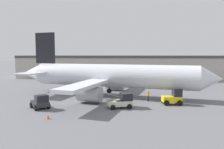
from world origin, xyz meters
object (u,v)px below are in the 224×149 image
object	(u,v)px
ground_crew_worker	(148,96)
baggage_tug	(40,102)
belt_loader_truck	(121,101)
safety_cone_near	(48,117)
pushback_tug	(173,97)
airplane	(107,76)

from	to	relation	value
ground_crew_worker	baggage_tug	bearing A→B (deg)	123.67
ground_crew_worker	belt_loader_truck	size ratio (longest dim) A/B	0.45
safety_cone_near	baggage_tug	bearing A→B (deg)	124.68
pushback_tug	safety_cone_near	size ratio (longest dim) A/B	5.34
baggage_tug	safety_cone_near	xyz separation A→B (m)	(3.02, -4.36, -0.63)
ground_crew_worker	belt_loader_truck	xyz separation A→B (m)	(-3.73, -4.80, 0.10)
airplane	ground_crew_worker	distance (m)	8.24
baggage_tug	pushback_tug	xyz separation A→B (m)	(18.07, 4.98, 0.17)
baggage_tug	belt_loader_truck	bearing A→B (deg)	56.49
airplane	ground_crew_worker	bearing A→B (deg)	-15.02
baggage_tug	safety_cone_near	bearing A→B (deg)	-9.57
airplane	safety_cone_near	distance (m)	15.59
baggage_tug	belt_loader_truck	xyz separation A→B (m)	(10.75, 2.04, 0.07)
ground_crew_worker	safety_cone_near	xyz separation A→B (m)	(-11.46, -11.21, -0.60)
ground_crew_worker	safety_cone_near	bearing A→B (deg)	142.73
airplane	ground_crew_worker	size ratio (longest dim) A/B	21.99
belt_loader_truck	safety_cone_near	xyz separation A→B (m)	(-7.73, -6.40, -0.70)
airplane	safety_cone_near	world-z (taller)	airplane
airplane	pushback_tug	size ratio (longest dim) A/B	12.29
baggage_tug	belt_loader_truck	size ratio (longest dim) A/B	0.90
airplane	pushback_tug	world-z (taller)	airplane
airplane	safety_cone_near	xyz separation A→B (m)	(-4.43, -14.59, -3.25)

